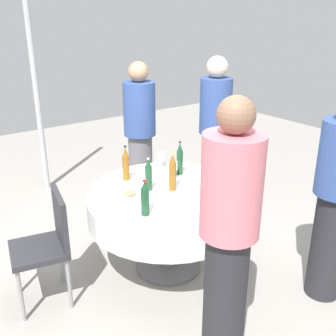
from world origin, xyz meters
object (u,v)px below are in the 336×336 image
object	(u,v)px
bottle_amber_front	(126,164)
wine_glass_near	(161,157)
person_near	(140,135)
plate_north	(170,201)
dining_table	(168,206)
chair_east	(49,240)
bottle_dark_green_near	(145,199)
bottle_dark_green_east	(209,169)
bottle_brown_south	(205,164)
bottle_amber_left	(173,173)
person_left	(228,237)
bottle_dark_green_outer	(149,175)
plate_rear	(130,195)
wine_glass_mid	(174,167)
person_south	(215,131)
bottle_dark_green_mid	(180,159)

from	to	relation	value
bottle_amber_front	wine_glass_near	world-z (taller)	bottle_amber_front
person_near	plate_north	bearing A→B (deg)	-91.46
dining_table	chair_east	size ratio (longest dim) A/B	1.52
bottle_dark_green_near	bottle_dark_green_east	bearing A→B (deg)	99.38
plate_north	bottle_brown_south	bearing A→B (deg)	111.51
bottle_amber_left	person_left	distance (m)	1.04
bottle_dark_green_outer	wine_glass_near	distance (m)	0.52
bottle_amber_left	wine_glass_near	size ratio (longest dim) A/B	2.22
bottle_amber_left	plate_north	distance (m)	0.26
bottle_dark_green_near	person_near	bearing A→B (deg)	148.87
person_left	plate_rear	bearing A→B (deg)	-72.72
bottle_amber_left	wine_glass_mid	xyz separation A→B (m)	(-0.18, 0.15, -0.04)
bottle_amber_left	bottle_amber_front	xyz separation A→B (m)	(-0.40, -0.20, -0.00)
bottle_dark_green_near	chair_east	distance (m)	0.80
bottle_dark_green_outer	person_south	bearing A→B (deg)	115.62
bottle_amber_front	bottle_dark_green_east	world-z (taller)	bottle_dark_green_east
plate_north	chair_east	distance (m)	0.95
wine_glass_near	plate_rear	xyz separation A→B (m)	(0.37, -0.57, -0.09)
bottle_amber_front	bottle_dark_green_east	size ratio (longest dim) A/B	0.95
dining_table	wine_glass_mid	xyz separation A→B (m)	(-0.16, 0.18, 0.26)
dining_table	wine_glass_near	world-z (taller)	wine_glass_near
person_left	bottle_amber_left	bearing A→B (deg)	-91.96
bottle_brown_south	bottle_dark_green_near	xyz separation A→B (m)	(0.27, -0.79, -0.01)
person_south	bottle_amber_left	bearing A→B (deg)	-88.55
plate_north	wine_glass_mid	bearing A→B (deg)	139.87
bottle_dark_green_mid	wine_glass_near	xyz separation A→B (m)	(-0.24, -0.03, -0.04)
plate_north	person_near	xyz separation A→B (m)	(-1.32, 0.57, 0.10)
dining_table	person_left	bearing A→B (deg)	-17.01
bottle_brown_south	bottle_dark_green_east	size ratio (longest dim) A/B	0.87
person_south	person_near	xyz separation A→B (m)	(-0.44, -0.68, -0.03)
bottle_dark_green_mid	plate_rear	distance (m)	0.62
dining_table	wine_glass_mid	bearing A→B (deg)	132.16
bottle_dark_green_outer	wine_glass_mid	xyz separation A→B (m)	(-0.07, 0.31, -0.02)
bottle_dark_green_east	person_south	distance (m)	1.17
bottle_brown_south	plate_rear	bearing A→B (deg)	-95.03
bottle_dark_green_mid	bottle_dark_green_outer	xyz separation A→B (m)	(0.12, -0.41, -0.01)
wine_glass_near	chair_east	distance (m)	1.27
bottle_dark_green_near	plate_north	distance (m)	0.30
bottle_dark_green_near	wine_glass_mid	xyz separation A→B (m)	(-0.41, 0.56, -0.02)
bottle_dark_green_east	plate_north	size ratio (longest dim) A/B	1.51
person_left	person_south	distance (m)	2.23
bottle_dark_green_east	wine_glass_near	distance (m)	0.59
bottle_amber_front	plate_rear	xyz separation A→B (m)	(0.30, -0.15, -0.13)
plate_north	person_near	world-z (taller)	person_near
dining_table	plate_north	world-z (taller)	plate_north
bottle_amber_left	bottle_dark_green_mid	bearing A→B (deg)	132.82
bottle_amber_left	person_left	size ratio (longest dim) A/B	0.18
bottle_amber_left	person_near	distance (m)	1.23
person_left	dining_table	bearing A→B (deg)	-90.00
bottle_brown_south	chair_east	distance (m)	1.41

